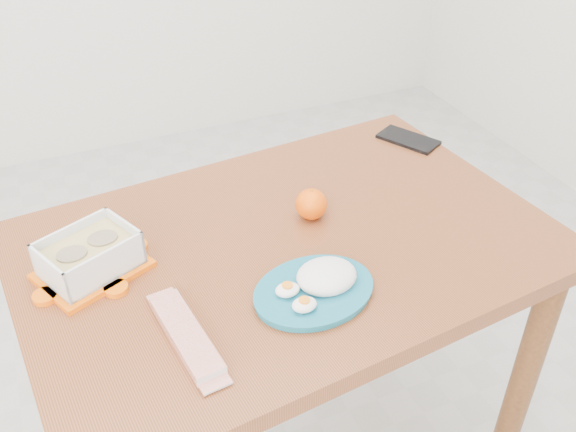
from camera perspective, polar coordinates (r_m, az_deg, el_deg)
name	(u,v)px	position (r m, az deg, el deg)	size (l,w,h in m)	color
ground	(243,418)	(1.93, -4.07, -17.45)	(3.50, 3.50, 0.00)	#B7B7B2
dining_table	(288,283)	(1.37, 0.00, -6.00)	(1.12, 0.81, 0.75)	brown
food_container	(90,256)	(1.25, -17.21, -3.43)	(0.23, 0.21, 0.08)	#FF6507
orange_fruit	(311,204)	(1.34, 2.08, 1.06)	(0.07, 0.07, 0.07)	#FF5F05
rice_plate	(318,284)	(1.16, 2.68, -6.07)	(0.26, 0.26, 0.06)	#176882
candy_bar	(186,335)	(1.10, -9.05, -10.37)	(0.21, 0.05, 0.02)	red
smartphone	(408,139)	(1.67, 10.64, 6.71)	(0.07, 0.15, 0.01)	black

